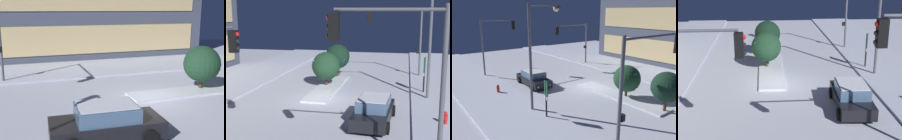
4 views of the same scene
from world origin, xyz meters
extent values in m
plane|color=silver|center=(0.00, 0.00, 0.00)|extent=(52.00, 52.00, 0.00)
cube|color=silver|center=(0.00, -8.67, 0.07)|extent=(52.00, 5.20, 0.14)
cube|color=silver|center=(0.00, 8.67, 0.07)|extent=(52.00, 5.20, 0.14)
cube|color=silver|center=(3.47, 0.46, 0.07)|extent=(9.00, 1.80, 0.14)
cube|color=#F2D18C|center=(0.41, 13.45, 2.11)|extent=(22.62, 0.10, 2.81)
cube|color=#F2D18C|center=(0.41, 13.45, 6.32)|extent=(22.62, 0.10, 2.81)
cube|color=black|center=(-3.93, -3.96, 0.53)|extent=(4.58, 2.12, 0.66)
cube|color=slate|center=(-3.93, -3.96, 1.14)|extent=(2.51, 1.81, 0.60)
cube|color=white|center=(-3.93, -3.96, 1.47)|extent=(2.32, 1.69, 0.04)
sphere|color=#F9E5B2|center=(-1.64, -3.46, 0.50)|extent=(0.16, 0.16, 0.16)
sphere|color=#F9E5B2|center=(-1.71, -4.72, 0.50)|extent=(0.16, 0.16, 0.16)
cylinder|color=black|center=(-2.40, -3.12, 0.33)|extent=(0.67, 0.26, 0.66)
cylinder|color=black|center=(-2.51, -4.98, 0.33)|extent=(0.67, 0.26, 0.66)
cylinder|color=black|center=(-5.35, -2.95, 0.33)|extent=(0.67, 0.26, 0.66)
cylinder|color=black|center=(-5.45, -4.81, 0.33)|extent=(0.67, 0.26, 0.66)
cylinder|color=#565960|center=(-10.12, -6.87, 3.23)|extent=(0.18, 0.18, 6.47)
cylinder|color=#565960|center=(-10.12, -4.98, 6.27)|extent=(0.12, 3.77, 0.12)
cube|color=black|center=(-10.12, -3.10, 5.67)|extent=(0.32, 0.36, 1.00)
sphere|color=red|center=(-10.12, -2.91, 5.99)|extent=(0.20, 0.20, 0.20)
sphere|color=black|center=(-10.12, -2.91, 5.67)|extent=(0.20, 0.20, 0.20)
sphere|color=black|center=(-10.12, -2.91, 5.35)|extent=(0.20, 0.20, 0.20)
cylinder|color=#565960|center=(9.53, -6.87, 3.18)|extent=(0.18, 0.18, 6.37)
cylinder|color=#565960|center=(9.53, -4.51, 6.17)|extent=(0.12, 4.70, 0.12)
cube|color=black|center=(9.53, -6.65, 2.40)|extent=(0.20, 0.24, 0.36)
cylinder|color=#565960|center=(-8.17, 6.87, 2.83)|extent=(0.18, 0.18, 5.67)
cylinder|color=#565960|center=(-8.17, 4.40, 5.47)|extent=(0.12, 4.94, 0.12)
cube|color=black|center=(-8.17, 1.93, 4.87)|extent=(0.32, 0.36, 1.00)
sphere|color=red|center=(-8.17, 1.74, 5.19)|extent=(0.20, 0.20, 0.20)
sphere|color=black|center=(-8.17, 1.74, 4.87)|extent=(0.20, 0.20, 0.20)
sphere|color=black|center=(-8.17, 1.74, 4.55)|extent=(0.20, 0.20, 0.20)
cube|color=black|center=(-8.17, 6.65, 2.40)|extent=(0.20, 0.24, 0.36)
cylinder|color=#565960|center=(1.53, -7.17, 3.94)|extent=(0.20, 0.20, 7.89)
cylinder|color=#565960|center=(1.48, -6.00, 7.74)|extent=(0.20, 2.35, 0.10)
cube|color=#333338|center=(1.43, -4.83, 7.64)|extent=(0.56, 0.36, 0.20)
sphere|color=#F9E5B2|center=(1.43, -4.83, 7.51)|extent=(0.44, 0.44, 0.44)
cylinder|color=red|center=(-3.65, -7.81, 0.33)|extent=(0.26, 0.26, 0.66)
sphere|color=red|center=(-3.65, -7.81, 0.73)|extent=(0.22, 0.22, 0.22)
cylinder|color=red|center=(-3.83, -7.81, 0.36)|extent=(0.12, 0.10, 0.10)
cylinder|color=red|center=(-3.47, -7.81, 0.36)|extent=(0.12, 0.10, 0.10)
cylinder|color=black|center=(3.25, -6.98, 1.38)|extent=(0.12, 0.12, 2.75)
cube|color=#144C2D|center=(3.25, -6.98, 2.22)|extent=(0.55, 0.16, 1.07)
cube|color=white|center=(3.25, -6.98, 1.51)|extent=(0.44, 0.13, 0.24)
cylinder|color=#473323|center=(3.95, 0.76, 0.37)|extent=(0.22, 0.22, 0.74)
sphere|color=#1E4228|center=(3.95, 0.76, 1.72)|extent=(2.31, 2.31, 2.31)
sphere|color=blue|center=(4.90, 0.53, 2.35)|extent=(0.10, 0.10, 0.10)
sphere|color=blue|center=(4.85, 1.11, 1.07)|extent=(0.10, 0.10, 0.10)
sphere|color=blue|center=(4.66, 0.91, 0.80)|extent=(0.10, 0.10, 0.10)
sphere|color=blue|center=(3.60, 1.29, 0.74)|extent=(0.10, 0.10, 0.10)
sphere|color=blue|center=(5.03, 0.80, 1.29)|extent=(0.10, 0.10, 0.10)
sphere|color=blue|center=(3.31, 1.60, 2.21)|extent=(0.10, 0.10, 0.10)
cylinder|color=#473323|center=(7.66, 0.60, 0.51)|extent=(0.22, 0.22, 1.03)
sphere|color=black|center=(7.66, 0.60, 1.98)|extent=(2.26, 2.26, 2.26)
sphere|color=blue|center=(7.31, 0.11, 1.01)|extent=(0.10, 0.10, 0.10)
sphere|color=blue|center=(7.56, 1.49, 1.29)|extent=(0.10, 0.10, 0.10)
sphere|color=blue|center=(6.86, -0.21, 1.85)|extent=(0.10, 0.10, 0.10)
sphere|color=blue|center=(8.15, 0.81, 0.98)|extent=(0.10, 0.10, 0.10)
sphere|color=blue|center=(7.08, 1.28, 1.28)|extent=(0.10, 0.10, 0.10)
sphere|color=blue|center=(7.07, 0.42, 1.03)|extent=(0.10, 0.10, 0.10)
sphere|color=blue|center=(6.82, -0.11, 1.66)|extent=(0.10, 0.10, 0.10)
camera|label=1|loc=(-7.05, -13.80, 5.13)|focal=44.68mm
camera|label=2|loc=(-21.18, -5.60, 6.27)|focal=51.69mm
camera|label=3|loc=(16.11, -15.01, 7.42)|focal=37.43mm
camera|label=4|loc=(-20.89, 0.96, 7.99)|focal=52.69mm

